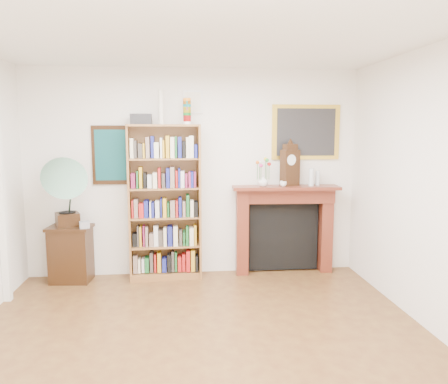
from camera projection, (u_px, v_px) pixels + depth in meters
The scene contains 14 objects.
room at pixel (204, 203), 3.49m from camera, with size 4.51×5.01×2.81m.
teal_poster at pixel (114, 155), 5.79m from camera, with size 0.58×0.04×0.78m.
small_picture at pixel (193, 102), 5.80m from camera, with size 0.26×0.04×0.30m.
gilt_painting at pixel (306, 132), 6.01m from camera, with size 0.95×0.04×0.75m.
bookshelf at pixel (164, 194), 5.76m from camera, with size 0.96×0.39×2.36m.
side_cabinet at pixel (71, 254), 5.72m from camera, with size 0.54×0.40×0.74m, color black.
fireplace at pixel (284, 221), 6.06m from camera, with size 1.47×0.42×1.23m.
gramophone at pixel (63, 188), 5.48m from camera, with size 0.77×0.85×0.91m.
cd_stack at pixel (84, 225), 5.56m from camera, with size 0.12×0.12×0.08m, color #B8B8C5.
mantel_clock at pixel (290, 166), 5.94m from camera, with size 0.28×0.22×0.57m.
flower_vase at pixel (263, 181), 5.88m from camera, with size 0.14×0.14×0.14m, color white.
teacup at pixel (283, 184), 5.88m from camera, with size 0.09×0.09×0.07m, color white.
bottle_left at pixel (311, 177), 5.93m from camera, with size 0.07×0.07×0.24m, color silver.
bottle_right at pixel (318, 178), 6.00m from camera, with size 0.06×0.06×0.20m, color silver.
Camera 1 is at (-0.18, -3.44, 1.97)m, focal length 35.00 mm.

